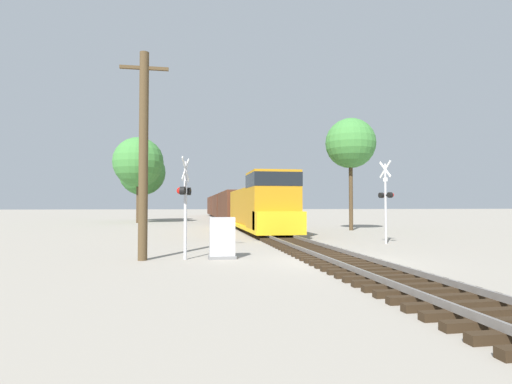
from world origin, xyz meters
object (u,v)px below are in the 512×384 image
object	(u,v)px
crossing_signal_far	(386,197)
tree_mid_background	(138,162)
crossing_signal_near	(185,197)
relay_cabinet	(222,238)
tree_deep_background	(142,172)
utility_pole	(143,153)
tree_far_right	(351,144)
freight_train	(229,206)

from	to	relation	value
crossing_signal_far	tree_mid_background	xyz separation A→B (m)	(-16.30, 28.53, 4.64)
crossing_signal_near	tree_mid_background	distance (m)	33.83
relay_cabinet	tree_deep_background	xyz separation A→B (m)	(-7.43, 39.40, 5.67)
relay_cabinet	utility_pole	size ratio (longest dim) A/B	0.20
utility_pole	tree_mid_background	size ratio (longest dim) A/B	0.78
relay_cabinet	tree_deep_background	bearing A→B (deg)	100.67
crossing_signal_near	tree_far_right	xyz separation A→B (m)	(13.37, 15.73, 4.82)
crossing_signal_near	tree_deep_background	xyz separation A→B (m)	(-6.00, 39.43, 4.10)
freight_train	tree_deep_background	size ratio (longest dim) A/B	6.71
crossing_signal_near	tree_deep_background	distance (m)	40.10
freight_train	tree_far_right	bearing A→B (deg)	-71.18
crossing_signal_far	tree_far_right	size ratio (longest dim) A/B	0.48
relay_cabinet	tree_far_right	size ratio (longest dim) A/B	0.17
freight_train	tree_deep_background	world-z (taller)	tree_deep_background
freight_train	tree_mid_background	bearing A→B (deg)	-152.86
tree_deep_background	freight_train	bearing A→B (deg)	-3.34
freight_train	utility_pole	world-z (taller)	utility_pole
crossing_signal_near	tree_mid_background	world-z (taller)	tree_mid_background
crossing_signal_near	crossing_signal_far	size ratio (longest dim) A/B	0.87
utility_pole	tree_mid_background	distance (m)	33.38
freight_train	utility_pole	xyz separation A→B (m)	(-7.06, -38.73, 2.10)
freight_train	tree_deep_background	bearing A→B (deg)	176.66
freight_train	crossing_signal_near	distance (m)	39.16
tree_mid_background	freight_train	bearing A→B (deg)	27.14
freight_train	tree_far_right	xyz separation A→B (m)	(7.85, -23.03, 5.26)
freight_train	tree_far_right	distance (m)	24.89
relay_cabinet	crossing_signal_far	bearing A→B (deg)	25.89
crossing_signal_near	utility_pole	xyz separation A→B (m)	(-1.54, 0.03, 1.66)
freight_train	tree_mid_background	size ratio (longest dim) A/B	6.34
utility_pole	tree_far_right	distance (m)	21.88
crossing_signal_far	tree_far_right	xyz separation A→B (m)	(2.81, 11.27, 4.69)
relay_cabinet	tree_far_right	bearing A→B (deg)	52.75
freight_train	crossing_signal_far	xyz separation A→B (m)	(5.05, -34.30, 0.57)
utility_pole	tree_deep_background	world-z (taller)	tree_deep_background
crossing_signal_near	relay_cabinet	world-z (taller)	crossing_signal_near
utility_pole	tree_deep_background	size ratio (longest dim) A/B	0.83
tree_far_right	tree_mid_background	xyz separation A→B (m)	(-19.10, 17.26, -0.04)
crossing_signal_far	tree_mid_background	bearing A→B (deg)	17.89
freight_train	crossing_signal_far	size ratio (longest dim) A/B	14.35
crossing_signal_far	tree_far_right	world-z (taller)	tree_far_right
tree_deep_background	crossing_signal_near	bearing A→B (deg)	-81.35
crossing_signal_near	relay_cabinet	bearing A→B (deg)	107.69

